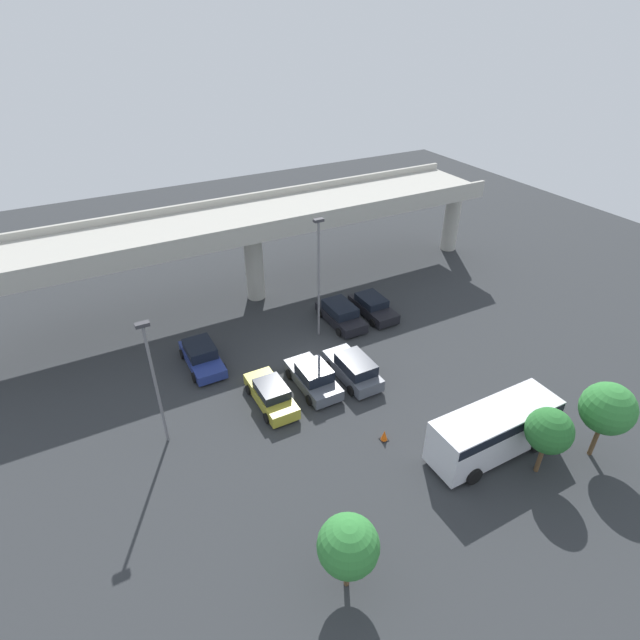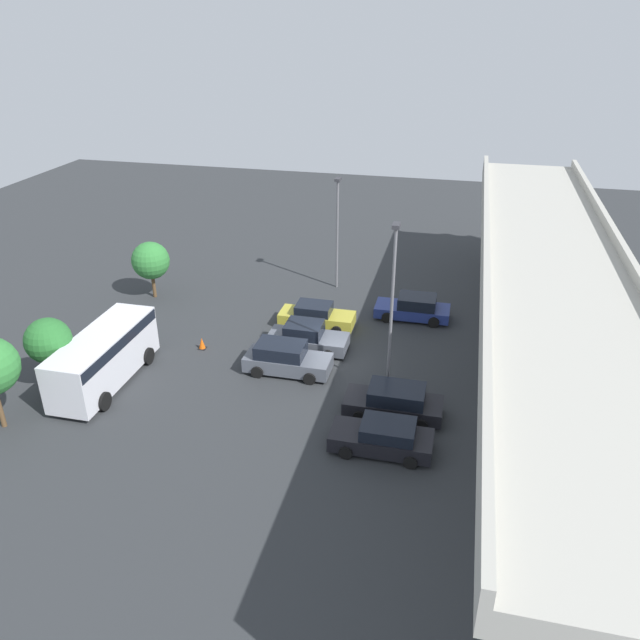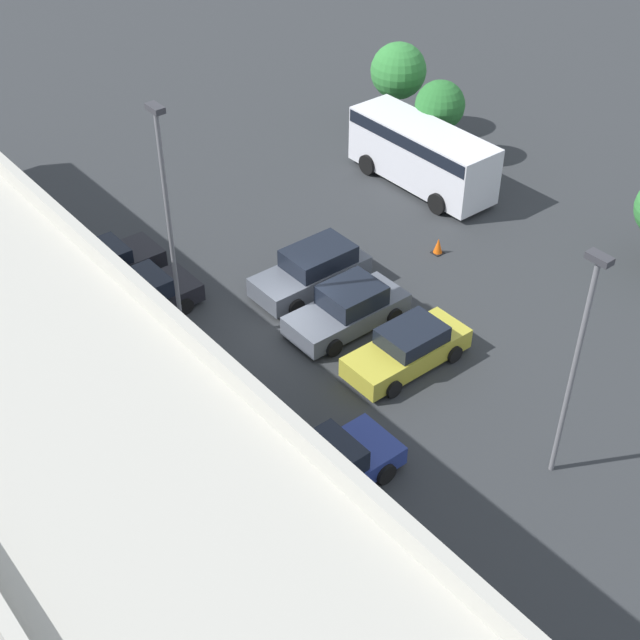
% 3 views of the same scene
% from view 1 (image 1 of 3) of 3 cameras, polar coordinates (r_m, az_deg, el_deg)
% --- Properties ---
extents(ground_plane, '(89.19, 89.19, 0.00)m').
position_cam_1_polar(ground_plane, '(34.35, -0.41, -5.21)').
color(ground_plane, '#2D3033').
extents(highway_overpass, '(43.11, 6.76, 7.81)m').
position_cam_1_polar(highway_overpass, '(39.88, -7.88, 10.59)').
color(highway_overpass, '#ADAAA0').
rests_on(highway_overpass, ground_plane).
extents(parked_car_0, '(2.25, 4.75, 1.57)m').
position_cam_1_polar(parked_car_0, '(34.93, -13.38, -4.01)').
color(parked_car_0, navy).
rests_on(parked_car_0, ground_plane).
extents(parked_car_1, '(2.05, 4.69, 1.53)m').
position_cam_1_polar(parked_car_1, '(31.08, -5.61, -8.45)').
color(parked_car_1, gold).
rests_on(parked_car_1, ground_plane).
extents(parked_car_2, '(2.23, 4.68, 1.68)m').
position_cam_1_polar(parked_car_2, '(32.12, -0.78, -6.57)').
color(parked_car_2, '#515660').
rests_on(parked_car_2, ground_plane).
extents(parked_car_3, '(2.19, 4.73, 1.71)m').
position_cam_1_polar(parked_car_3, '(32.83, 3.83, -5.55)').
color(parked_car_3, '#515660').
rests_on(parked_car_3, ground_plane).
extents(parked_car_4, '(2.25, 4.81, 1.59)m').
position_cam_1_polar(parked_car_4, '(38.47, 2.36, 0.68)').
color(parked_car_4, black).
rests_on(parked_car_4, ground_plane).
extents(parked_car_5, '(2.17, 4.64, 1.48)m').
position_cam_1_polar(parked_car_5, '(39.74, 6.04, 1.54)').
color(parked_car_5, black).
rests_on(parked_car_5, ground_plane).
extents(shuttle_bus, '(7.53, 2.69, 2.90)m').
position_cam_1_polar(shuttle_bus, '(28.92, 19.33, -11.58)').
color(shuttle_bus, silver).
rests_on(shuttle_bus, ground_plane).
extents(lamp_post_near_aisle, '(0.70, 0.35, 7.91)m').
position_cam_1_polar(lamp_post_near_aisle, '(27.43, -18.46, -6.07)').
color(lamp_post_near_aisle, slate).
rests_on(lamp_post_near_aisle, ground_plane).
extents(lamp_post_mid_lot, '(0.70, 0.35, 9.09)m').
position_cam_1_polar(lamp_post_mid_lot, '(34.82, -0.15, 5.58)').
color(lamp_post_mid_lot, slate).
rests_on(lamp_post_mid_lot, ground_plane).
extents(tree_front_left, '(2.56, 2.56, 3.98)m').
position_cam_1_polar(tree_front_left, '(21.85, 3.25, -24.38)').
color(tree_front_left, brown).
rests_on(tree_front_left, ground_plane).
extents(tree_front_centre, '(2.36, 2.36, 4.09)m').
position_cam_1_polar(tree_front_centre, '(28.03, 24.71, -11.44)').
color(tree_front_centre, brown).
rests_on(tree_front_centre, ground_plane).
extents(tree_front_right, '(2.77, 2.77, 4.72)m').
position_cam_1_polar(tree_front_right, '(30.03, 30.03, -8.76)').
color(tree_front_right, brown).
rests_on(tree_front_right, ground_plane).
extents(traffic_cone, '(0.44, 0.44, 0.70)m').
position_cam_1_polar(traffic_cone, '(29.16, 7.35, -12.97)').
color(traffic_cone, black).
rests_on(traffic_cone, ground_plane).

